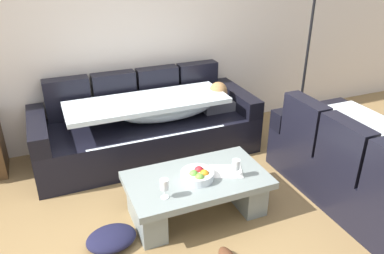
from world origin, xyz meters
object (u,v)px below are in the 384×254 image
(fruit_bowl, at_px, (198,175))
(wine_glass_near_left, at_px, (164,185))
(couch_near_window, at_px, (371,172))
(wine_glass_near_right, at_px, (236,165))
(open_magazine, at_px, (226,172))
(coffee_table, at_px, (197,191))
(floor_lamp, at_px, (307,44))
(crumpled_garment, at_px, (111,238))
(couch_along_wall, at_px, (150,126))

(fruit_bowl, xyz_separation_m, wine_glass_near_left, (-0.34, -0.13, 0.07))
(couch_near_window, xyz_separation_m, wine_glass_near_right, (-1.19, 0.33, 0.16))
(open_magazine, bearing_deg, coffee_table, -163.83)
(wine_glass_near_right, bearing_deg, coffee_table, 158.02)
(open_magazine, bearing_deg, couch_near_window, 2.00)
(couch_near_window, relative_size, coffee_table, 1.61)
(floor_lamp, xyz_separation_m, crumpled_garment, (-2.63, -1.15, -1.06))
(couch_near_window, height_order, wine_glass_near_left, couch_near_window)
(wine_glass_near_left, bearing_deg, wine_glass_near_right, 4.07)
(open_magazine, relative_size, crumpled_garment, 0.70)
(wine_glass_near_right, bearing_deg, couch_near_window, -15.55)
(open_magazine, distance_m, crumpled_garment, 1.09)
(couch_along_wall, bearing_deg, open_magazine, -75.72)
(coffee_table, xyz_separation_m, wine_glass_near_right, (0.30, -0.12, 0.26))
(wine_glass_near_left, xyz_separation_m, floor_lamp, (2.19, 1.22, 0.62))
(fruit_bowl, bearing_deg, floor_lamp, 30.34)
(wine_glass_near_left, relative_size, floor_lamp, 0.09)
(wine_glass_near_right, relative_size, crumpled_garment, 0.42)
(wine_glass_near_right, distance_m, open_magazine, 0.15)
(couch_along_wall, height_order, crumpled_garment, couch_along_wall)
(crumpled_garment, bearing_deg, open_magazine, 4.25)
(wine_glass_near_left, height_order, floor_lamp, floor_lamp)
(couch_near_window, distance_m, fruit_bowl, 1.56)
(couch_along_wall, height_order, coffee_table, couch_along_wall)
(open_magazine, relative_size, floor_lamp, 0.14)
(wine_glass_near_left, bearing_deg, fruit_bowl, 21.58)
(couch_near_window, bearing_deg, crumpled_garment, 81.18)
(couch_along_wall, distance_m, open_magazine, 1.27)
(fruit_bowl, distance_m, open_magazine, 0.27)
(couch_near_window, bearing_deg, wine_glass_near_right, 74.45)
(couch_near_window, height_order, fruit_bowl, couch_near_window)
(fruit_bowl, bearing_deg, wine_glass_near_left, -158.42)
(fruit_bowl, bearing_deg, couch_along_wall, 92.07)
(fruit_bowl, relative_size, crumpled_garment, 0.70)
(couch_near_window, relative_size, fruit_bowl, 6.90)
(couch_near_window, bearing_deg, fruit_bowl, 74.39)
(wine_glass_near_right, bearing_deg, crumpled_garment, 178.88)
(wine_glass_near_left, distance_m, floor_lamp, 2.59)
(couch_along_wall, distance_m, wine_glass_near_left, 1.42)
(fruit_bowl, height_order, open_magazine, fruit_bowl)
(fruit_bowl, bearing_deg, open_magazine, 2.33)
(couch_near_window, xyz_separation_m, crumpled_garment, (-2.28, 0.35, -0.28))
(couch_along_wall, xyz_separation_m, fruit_bowl, (0.05, -1.24, 0.09))
(fruit_bowl, distance_m, wine_glass_near_right, 0.33)
(couch_along_wall, relative_size, open_magazine, 8.58)
(couch_near_window, distance_m, floor_lamp, 1.73)
(open_magazine, bearing_deg, floor_lamp, 55.38)
(couch_near_window, xyz_separation_m, fruit_bowl, (-1.50, 0.42, 0.09))
(open_magazine, height_order, floor_lamp, floor_lamp)
(couch_along_wall, height_order, wine_glass_near_right, couch_along_wall)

